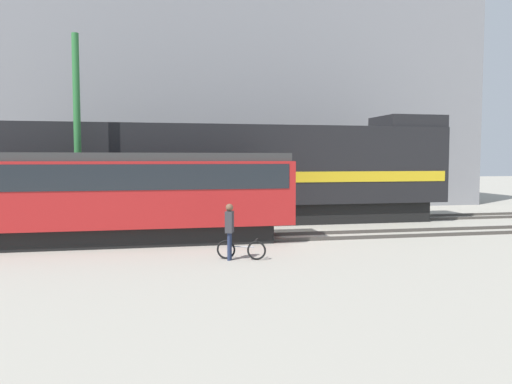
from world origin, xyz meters
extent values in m
plane|color=#9E998C|center=(0.00, 0.00, 0.00)|extent=(120.00, 120.00, 0.00)
cube|color=#47423D|center=(0.00, -1.59, 0.07)|extent=(60.00, 0.07, 0.14)
cube|color=#47423D|center=(0.00, -0.16, 0.07)|extent=(60.00, 0.07, 0.14)
cube|color=#47423D|center=(0.00, 3.32, 0.07)|extent=(60.00, 0.07, 0.14)
cube|color=#47423D|center=(0.00, 4.75, 0.07)|extent=(60.00, 0.07, 0.14)
cube|color=gray|center=(0.00, 13.53, 6.90)|extent=(33.76, 6.00, 13.79)
cube|color=black|center=(-1.14, 4.03, 0.50)|extent=(19.28, 2.55, 1.00)
cube|color=black|center=(-1.14, 4.03, 2.87)|extent=(20.96, 3.00, 3.73)
cube|color=gold|center=(-1.14, 4.03, 2.31)|extent=(20.54, 3.04, 0.50)
cube|color=black|center=(7.84, 4.03, 5.03)|extent=(3.00, 2.85, 0.60)
cube|color=black|center=(-6.28, -0.88, 0.35)|extent=(11.21, 2.00, 0.70)
cube|color=#B21E1E|center=(-6.28, -0.88, 1.88)|extent=(12.74, 2.50, 2.37)
cube|color=#1E2328|center=(-6.28, -0.88, 2.52)|extent=(12.23, 2.54, 0.90)
cube|color=#333333|center=(-6.28, -0.88, 3.22)|extent=(12.48, 2.38, 0.30)
torus|color=black|center=(-1.92, -4.71, 0.30)|extent=(0.58, 0.26, 0.60)
torus|color=black|center=(-2.84, -4.38, 0.30)|extent=(0.58, 0.26, 0.60)
cylinder|color=#A5A5AD|center=(-2.38, -4.54, 0.41)|extent=(0.79, 0.32, 0.04)
cylinder|color=#A5A5AD|center=(-2.70, -4.43, 0.44)|extent=(0.03, 0.03, 0.27)
cylinder|color=#262626|center=(-1.92, -4.71, 0.65)|extent=(0.17, 0.42, 0.02)
cylinder|color=#232D4C|center=(-2.72, -4.48, 0.43)|extent=(0.11, 0.11, 0.86)
cylinder|color=#232D4C|center=(-2.78, -4.63, 0.43)|extent=(0.11, 0.11, 0.86)
cube|color=#333338|center=(-2.75, -4.56, 1.20)|extent=(0.33, 0.41, 0.67)
sphere|color=brown|center=(-2.75, -4.56, 1.65)|extent=(0.23, 0.23, 0.23)
cylinder|color=#2D7238|center=(-8.05, 1.58, 4.09)|extent=(0.28, 0.28, 8.18)
camera|label=1|loc=(-5.05, -19.79, 3.16)|focal=35.00mm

